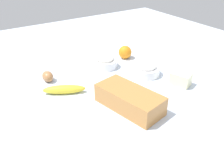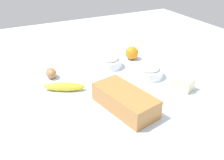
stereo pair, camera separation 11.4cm
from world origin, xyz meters
name	(u,v)px [view 1 (the left image)]	position (x,y,z in m)	size (l,w,h in m)	color
ground_plane	(112,89)	(0.00, 0.00, -0.01)	(2.40, 2.40, 0.02)	silver
loaf_pan	(129,99)	(0.17, -0.03, 0.04)	(0.30, 0.18, 0.08)	#B77A3D
flour_bowl	(105,62)	(-0.20, 0.09, 0.03)	(0.13, 0.13, 0.07)	white
sugar_bowl	(146,69)	(-0.01, 0.22, 0.03)	(0.14, 0.14, 0.07)	white
banana	(64,89)	(-0.07, -0.21, 0.02)	(0.19, 0.04, 0.04)	yellow
orange_fruit	(125,52)	(-0.24, 0.25, 0.04)	(0.08, 0.08, 0.08)	orange
butter_block	(181,79)	(0.16, 0.29, 0.03)	(0.09, 0.06, 0.06)	#F4EDB2
egg_near_butter	(48,76)	(-0.22, -0.23, 0.03)	(0.05, 0.05, 0.07)	#AA7345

